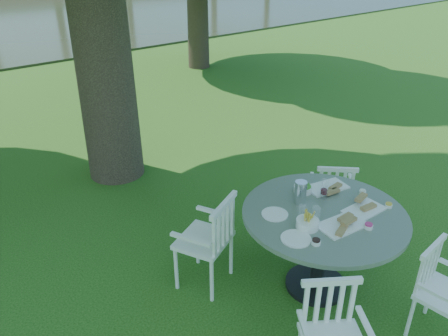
# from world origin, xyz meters

# --- Properties ---
(ground) EXTENTS (140.00, 140.00, 0.00)m
(ground) POSITION_xyz_m (0.00, 0.00, 0.00)
(ground) COLOR #17420D
(ground) RESTS_ON ground
(table) EXTENTS (1.40, 1.40, 0.82)m
(table) POSITION_xyz_m (0.18, -0.92, 0.66)
(table) COLOR black
(table) RESTS_ON ground
(chair_ne) EXTENTS (0.57, 0.57, 0.82)m
(chair_ne) POSITION_xyz_m (1.00, -0.42, 0.48)
(chair_ne) COLOR white
(chair_ne) RESTS_ON ground
(chair_nw) EXTENTS (0.60, 0.59, 0.91)m
(chair_nw) POSITION_xyz_m (-0.53, -0.29, 0.54)
(chair_nw) COLOR white
(chair_nw) RESTS_ON ground
(chair_sw) EXTENTS (0.57, 0.56, 0.83)m
(chair_sw) POSITION_xyz_m (-0.51, -1.58, 0.49)
(chair_sw) COLOR white
(chair_sw) RESTS_ON ground
(chair_se) EXTENTS (0.44, 0.41, 0.81)m
(chair_se) POSITION_xyz_m (0.48, -1.84, 0.48)
(chair_se) COLOR white
(chair_se) RESTS_ON ground
(tableware) EXTENTS (1.14, 0.84, 0.21)m
(tableware) POSITION_xyz_m (0.15, -0.86, 0.86)
(tableware) COLOR white
(tableware) RESTS_ON table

